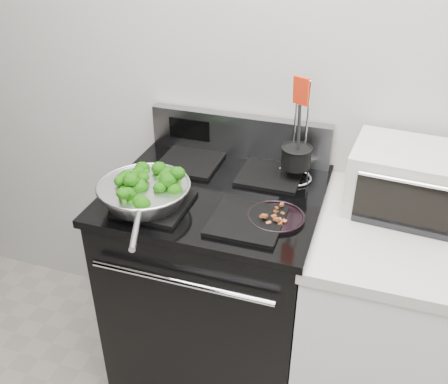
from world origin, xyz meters
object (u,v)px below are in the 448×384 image
at_px(skillet, 144,192).
at_px(utensil_holder, 296,163).
at_px(toaster_oven, 410,181).
at_px(bacon_plate, 276,214).
at_px(gas_range, 217,284).

xyz_separation_m(skillet, utensil_holder, (0.47, 0.35, 0.02)).
height_order(skillet, toaster_oven, toaster_oven).
relative_size(skillet, bacon_plate, 2.56).
xyz_separation_m(gas_range, toaster_oven, (0.68, 0.14, 0.55)).
bearing_deg(skillet, bacon_plate, -13.23).
xyz_separation_m(gas_range, utensil_holder, (0.26, 0.17, 0.53)).
relative_size(gas_range, bacon_plate, 5.72).
height_order(gas_range, toaster_oven, toaster_oven).
bearing_deg(gas_range, utensil_holder, 32.82).
bearing_deg(utensil_holder, toaster_oven, 18.71).
distance_m(gas_range, toaster_oven, 0.88).
height_order(skillet, utensil_holder, utensil_holder).
bearing_deg(toaster_oven, utensil_holder, -179.81).
relative_size(gas_range, utensil_holder, 2.74).
bearing_deg(bacon_plate, utensil_holder, 88.75).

